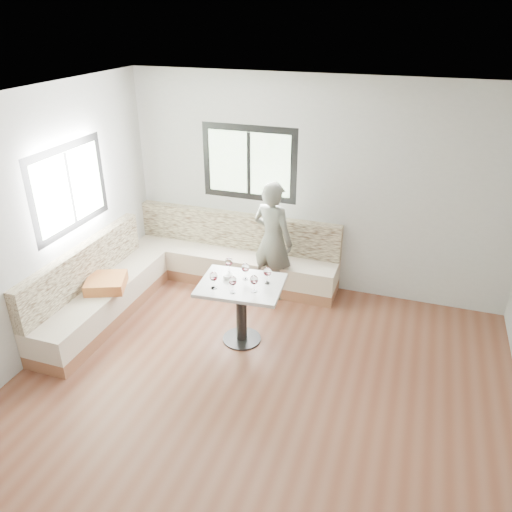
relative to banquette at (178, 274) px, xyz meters
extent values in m
cube|color=brown|center=(1.59, -1.63, -0.33)|extent=(5.00, 5.00, 0.01)
cube|color=white|center=(1.59, -1.63, 2.47)|extent=(5.00, 5.00, 0.01)
cube|color=#B7B7B2|center=(1.59, 0.87, 1.07)|extent=(5.00, 0.01, 2.80)
cube|color=#B7B7B2|center=(-0.91, -1.63, 1.07)|extent=(0.01, 5.00, 2.80)
cube|color=black|center=(0.69, 0.86, 1.32)|extent=(1.30, 0.02, 1.00)
cube|color=black|center=(-0.90, -0.73, 1.32)|extent=(0.02, 1.30, 1.00)
cube|color=brown|center=(0.54, 0.60, -0.25)|extent=(2.90, 0.55, 0.16)
cube|color=beige|center=(0.54, 0.60, -0.03)|extent=(2.90, 0.55, 0.29)
cube|color=beige|center=(0.54, 0.80, 0.37)|extent=(2.90, 0.14, 0.50)
cube|color=brown|center=(-0.63, -0.80, -0.25)|extent=(0.55, 2.25, 0.16)
cube|color=beige|center=(-0.63, -0.80, -0.03)|extent=(0.55, 2.25, 0.29)
cube|color=beige|center=(-0.84, -0.80, 0.37)|extent=(0.14, 2.25, 0.50)
cube|color=#BA8940|center=(-0.55, -0.79, 0.18)|extent=(0.59, 0.59, 0.13)
cylinder|color=black|center=(1.14, -0.67, -0.32)|extent=(0.45, 0.45, 0.02)
cylinder|color=black|center=(1.14, -0.67, 0.02)|extent=(0.12, 0.12, 0.71)
cube|color=silver|center=(1.14, -0.67, 0.40)|extent=(0.97, 0.78, 0.04)
imported|color=#5D5F55|center=(1.16, 0.44, 0.46)|extent=(0.67, 0.54, 1.58)
cylinder|color=white|center=(0.95, -0.60, 0.44)|extent=(0.11, 0.11, 0.04)
sphere|color=black|center=(0.97, -0.59, 0.45)|extent=(0.02, 0.02, 0.02)
sphere|color=black|center=(0.94, -0.59, 0.45)|extent=(0.02, 0.02, 0.02)
sphere|color=black|center=(0.96, -0.61, 0.45)|extent=(0.02, 0.02, 0.02)
cylinder|color=white|center=(0.89, -0.85, 0.42)|extent=(0.06, 0.06, 0.01)
cylinder|color=white|center=(0.89, -0.85, 0.47)|extent=(0.01, 0.01, 0.08)
ellipsoid|color=white|center=(0.89, -0.85, 0.56)|extent=(0.09, 0.09, 0.11)
cylinder|color=#4C0810|center=(0.89, -0.85, 0.54)|extent=(0.06, 0.06, 0.02)
cylinder|color=white|center=(1.12, -0.87, 0.42)|extent=(0.06, 0.06, 0.01)
cylinder|color=white|center=(1.12, -0.87, 0.47)|extent=(0.01, 0.01, 0.08)
ellipsoid|color=white|center=(1.12, -0.87, 0.56)|extent=(0.09, 0.09, 0.11)
cylinder|color=#4C0810|center=(1.12, -0.87, 0.54)|extent=(0.06, 0.06, 0.02)
cylinder|color=white|center=(1.33, -0.78, 0.42)|extent=(0.06, 0.06, 0.01)
cylinder|color=white|center=(1.33, -0.78, 0.47)|extent=(0.01, 0.01, 0.08)
ellipsoid|color=white|center=(1.33, -0.78, 0.56)|extent=(0.09, 0.09, 0.11)
cylinder|color=#4C0810|center=(1.33, -0.78, 0.54)|extent=(0.06, 0.06, 0.02)
cylinder|color=white|center=(1.15, -0.55, 0.42)|extent=(0.06, 0.06, 0.01)
cylinder|color=white|center=(1.15, -0.55, 0.47)|extent=(0.01, 0.01, 0.08)
ellipsoid|color=white|center=(1.15, -0.55, 0.56)|extent=(0.09, 0.09, 0.11)
cylinder|color=#4C0810|center=(1.15, -0.55, 0.54)|extent=(0.06, 0.06, 0.02)
cylinder|color=white|center=(1.41, -0.56, 0.42)|extent=(0.06, 0.06, 0.01)
cylinder|color=white|center=(1.41, -0.56, 0.47)|extent=(0.01, 0.01, 0.08)
ellipsoid|color=white|center=(1.41, -0.56, 0.56)|extent=(0.09, 0.09, 0.11)
cylinder|color=#4C0810|center=(1.41, -0.56, 0.54)|extent=(0.06, 0.06, 0.02)
cylinder|color=white|center=(0.92, -0.48, 0.42)|extent=(0.06, 0.06, 0.01)
cylinder|color=white|center=(0.92, -0.48, 0.47)|extent=(0.01, 0.01, 0.08)
ellipsoid|color=white|center=(0.92, -0.48, 0.56)|extent=(0.09, 0.09, 0.11)
cylinder|color=#4C0810|center=(0.92, -0.48, 0.54)|extent=(0.06, 0.06, 0.02)
camera|label=1|loc=(2.83, -5.13, 3.15)|focal=35.00mm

